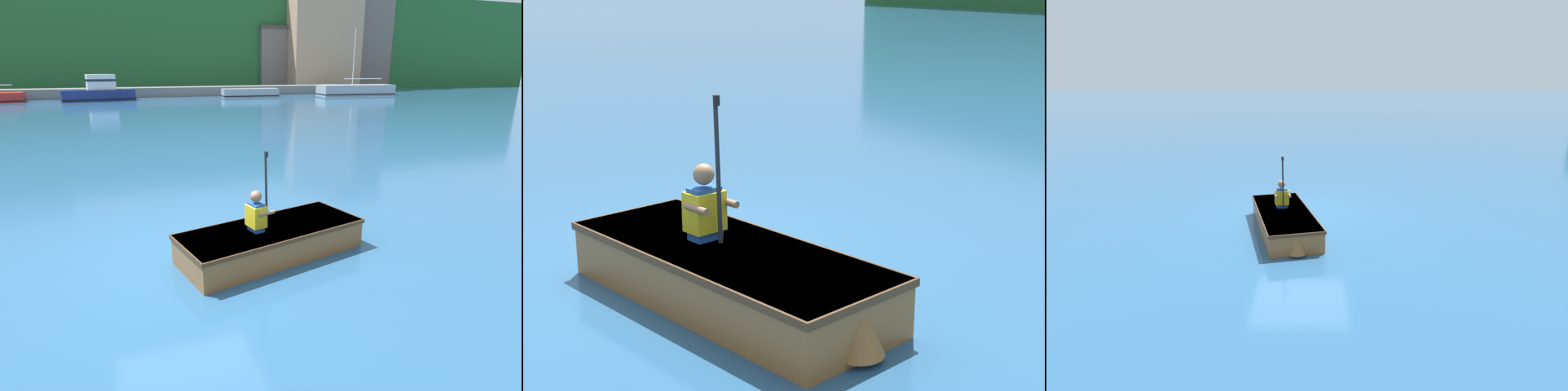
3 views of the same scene
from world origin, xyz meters
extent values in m
plane|color=#28567F|center=(0.00, 0.00, 0.00)|extent=(300.00, 300.00, 0.00)
cube|color=#935B2D|center=(1.31, -0.29, 0.23)|extent=(2.99, 1.72, 0.46)
cube|color=#513219|center=(1.31, -0.29, 0.43)|extent=(3.04, 1.77, 0.06)
cube|color=#513219|center=(1.31, -0.29, 0.42)|extent=(2.56, 1.44, 0.02)
cone|color=#935B2D|center=(2.62, 0.03, 0.25)|extent=(0.45, 0.45, 0.41)
cube|color=#935B2D|center=(1.10, -0.34, 0.41)|extent=(0.40, 1.03, 0.03)
cube|color=#1E4CA5|center=(1.03, -0.36, 0.67)|extent=(0.21, 0.27, 0.43)
cube|color=yellow|center=(1.03, -0.36, 0.69)|extent=(0.27, 0.33, 0.32)
sphere|color=#997051|center=(1.03, -0.36, 0.99)|extent=(0.17, 0.17, 0.17)
cylinder|color=#997051|center=(1.16, -0.49, 0.76)|extent=(0.27, 0.12, 0.06)
cylinder|color=#997051|center=(1.08, -0.19, 0.76)|extent=(0.27, 0.12, 0.06)
cylinder|color=#232328|center=(1.21, -0.32, 1.06)|extent=(0.07, 0.05, 1.16)
cylinder|color=black|center=(1.21, -0.32, 1.59)|extent=(0.05, 0.05, 0.08)
camera|label=1|loc=(-0.74, -5.68, 2.78)|focal=28.00mm
camera|label=2|loc=(6.62, -2.79, 2.48)|focal=55.00mm
camera|label=3|loc=(9.69, 0.33, 3.16)|focal=28.00mm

